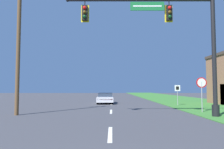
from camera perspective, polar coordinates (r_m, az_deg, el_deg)
name	(u,v)px	position (r m, az deg, el deg)	size (l,w,h in m)	color
grass_verge_right	(183,100)	(34.16, 18.01, -6.35)	(10.00, 110.00, 0.04)	#38752D
road_center_line	(112,104)	(24.54, -0.05, -7.70)	(0.16, 34.80, 0.01)	silver
signal_mast	(178,36)	(14.38, 16.87, 9.50)	(9.46, 0.47, 8.14)	black
car_ahead	(106,98)	(25.51, -1.65, -6.20)	(1.84, 4.28, 1.19)	black
stop_sign	(202,87)	(17.20, 22.47, -2.96)	(0.76, 0.07, 2.50)	gray
route_sign_post	(178,90)	(23.21, 16.84, -4.01)	(0.55, 0.06, 2.03)	gray
utility_pole_near	(19,41)	(15.92, -23.13, 8.08)	(1.80, 0.26, 9.48)	brown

